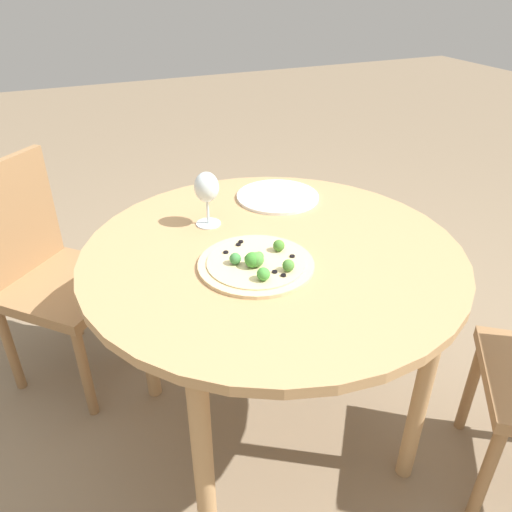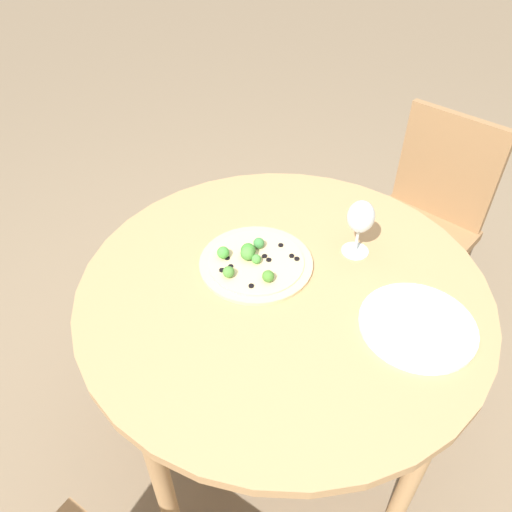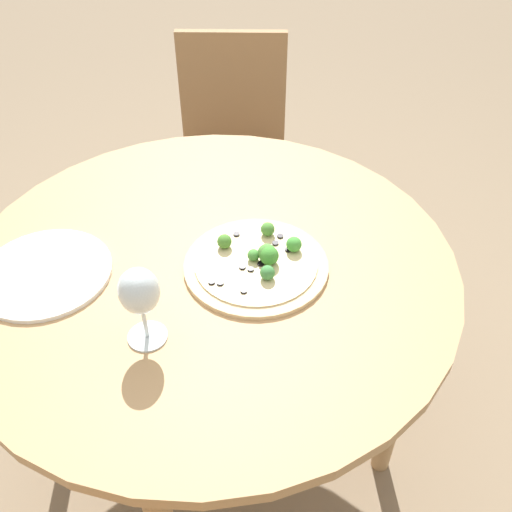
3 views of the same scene
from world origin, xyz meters
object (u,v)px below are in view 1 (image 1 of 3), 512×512
(plate_near, at_px, (278,196))
(chair_2, at_px, (49,270))
(pizza, at_px, (257,263))
(wine_glass, at_px, (207,189))

(plate_near, bearing_deg, chair_2, -112.04)
(chair_2, height_order, pizza, chair_2)
(pizza, distance_m, plate_near, 0.44)
(pizza, xyz_separation_m, plate_near, (-0.37, 0.24, -0.01))
(chair_2, distance_m, pizza, 0.91)
(wine_glass, bearing_deg, pizza, 7.68)
(plate_near, bearing_deg, pizza, -32.54)
(pizza, bearing_deg, chair_2, -142.45)
(wine_glass, bearing_deg, plate_near, 108.49)
(wine_glass, height_order, plate_near, wine_glass)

